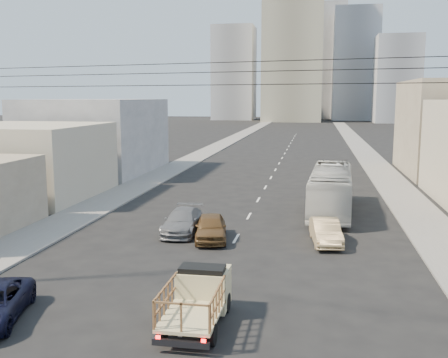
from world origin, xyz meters
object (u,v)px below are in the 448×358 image
(city_bus, at_px, (331,190))
(sedan_brown, at_px, (211,227))
(flatbed_pickup, at_px, (197,295))
(sedan_tan, at_px, (326,232))
(sedan_grey, at_px, (183,221))

(city_bus, relative_size, sedan_brown, 2.71)
(flatbed_pickup, bearing_deg, sedan_brown, 98.93)
(flatbed_pickup, relative_size, city_bus, 0.37)
(city_bus, bearing_deg, sedan_brown, -125.55)
(flatbed_pickup, bearing_deg, sedan_tan, 67.61)
(flatbed_pickup, height_order, city_bus, city_bus)
(sedan_brown, bearing_deg, sedan_tan, -7.06)
(flatbed_pickup, distance_m, sedan_brown, 11.40)
(city_bus, xyz_separation_m, sedan_tan, (-0.47, -8.46, -0.96))
(sedan_grey, bearing_deg, city_bus, 37.68)
(sedan_tan, bearing_deg, sedan_brown, 176.49)
(sedan_brown, bearing_deg, flatbed_pickup, -91.36)
(sedan_brown, xyz_separation_m, sedan_grey, (-2.03, 1.31, -0.03))
(sedan_brown, bearing_deg, sedan_grey, 136.92)
(flatbed_pickup, height_order, sedan_tan, flatbed_pickup)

